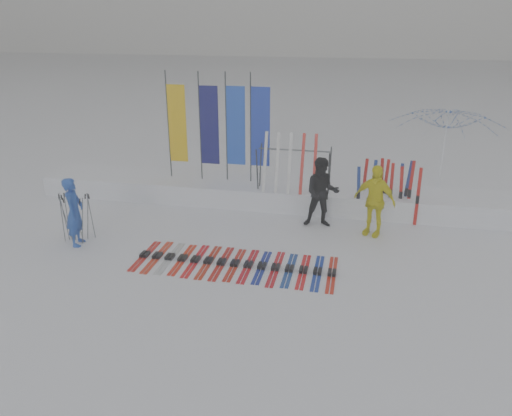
% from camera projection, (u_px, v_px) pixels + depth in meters
% --- Properties ---
extents(ground, '(120.00, 120.00, 0.00)m').
position_uv_depth(ground, '(232.00, 277.00, 10.78)').
color(ground, white).
rests_on(ground, ground).
extents(snow_bank, '(14.00, 1.60, 0.60)m').
position_uv_depth(snow_bank, '(270.00, 194.00, 14.87)').
color(snow_bank, white).
rests_on(snow_bank, ground).
extents(person_blue, '(0.53, 0.70, 1.70)m').
position_uv_depth(person_blue, '(74.00, 212.00, 12.01)').
color(person_blue, '#1E47AF').
rests_on(person_blue, ground).
extents(person_black, '(0.98, 0.80, 1.87)m').
position_uv_depth(person_black, '(322.00, 193.00, 13.05)').
color(person_black, black).
rests_on(person_black, ground).
extents(person_yellow, '(1.17, 0.84, 1.85)m').
position_uv_depth(person_yellow, '(374.00, 200.00, 12.54)').
color(person_yellow, yellow).
rests_on(person_yellow, ground).
extents(tent_canopy, '(4.15, 4.19, 2.90)m').
position_uv_depth(tent_canopy, '(442.00, 155.00, 14.55)').
color(tent_canopy, white).
rests_on(tent_canopy, ground).
extents(ski_row, '(4.52, 1.68, 0.07)m').
position_uv_depth(ski_row, '(235.00, 264.00, 11.26)').
color(ski_row, red).
rests_on(ski_row, ground).
extents(pole_cluster, '(0.69, 0.48, 1.26)m').
position_uv_depth(pole_cluster, '(74.00, 217.00, 12.32)').
color(pole_cluster, '#595B60').
rests_on(pole_cluster, ground).
extents(feather_flags, '(3.11, 0.12, 3.20)m').
position_uv_depth(feather_flags, '(219.00, 126.00, 14.61)').
color(feather_flags, '#383A3F').
rests_on(feather_flags, ground).
extents(ski_rack, '(2.04, 0.80, 1.23)m').
position_uv_depth(ski_rack, '(294.00, 164.00, 13.97)').
color(ski_rack, '#383A3F').
rests_on(ski_rack, ground).
extents(upright_skis, '(1.63, 0.91, 1.67)m').
position_uv_depth(upright_skis, '(390.00, 190.00, 13.74)').
color(upright_skis, red).
rests_on(upright_skis, ground).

